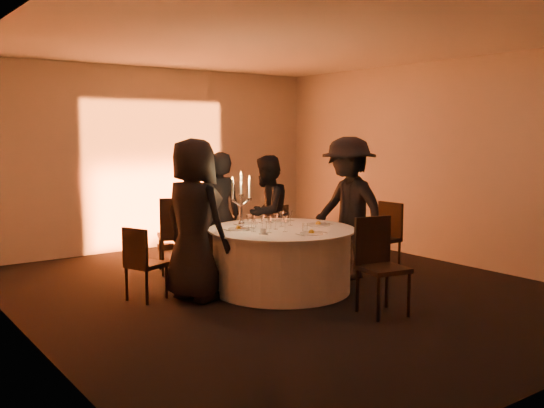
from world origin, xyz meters
TOP-DOWN VIEW (x-y plane):
  - floor at (0.00, 0.00)m, footprint 7.00×7.00m
  - ceiling at (0.00, 0.00)m, footprint 7.00×7.00m
  - wall_back at (0.00, 3.50)m, footprint 7.00×0.00m
  - wall_left at (-3.00, 0.00)m, footprint 0.00×7.00m
  - wall_right at (3.00, 0.00)m, footprint 0.00×7.00m
  - uplighter_fixture at (0.00, 3.20)m, footprint 0.25×0.12m
  - banquet_table at (0.00, 0.00)m, footprint 1.80×1.80m
  - chair_left at (-1.59, 0.55)m, footprint 0.49×0.49m
  - chair_back_left at (-0.64, 1.55)m, footprint 0.60×0.60m
  - chair_back_right at (0.93, 1.36)m, footprint 0.51×0.51m
  - chair_right at (1.75, -0.06)m, footprint 0.44×0.44m
  - chair_front at (0.28, -1.36)m, footprint 0.53×0.53m
  - guest_left at (-1.06, 0.27)m, footprint 0.80×1.03m
  - guest_back_left at (-0.27, 1.03)m, footprint 0.70×0.55m
  - guest_back_right at (0.51, 1.03)m, footprint 0.98×0.90m
  - guest_right at (1.11, -0.00)m, footprint 0.70×1.21m
  - plate_left at (-0.47, 0.24)m, footprint 0.36×0.26m
  - plate_back_left at (-0.14, 0.51)m, footprint 0.36×0.24m
  - plate_back_right at (0.32, 0.46)m, footprint 0.35×0.25m
  - plate_right at (0.52, -0.07)m, footprint 0.36×0.29m
  - plate_front at (0.03, -0.53)m, footprint 0.36×0.26m
  - coffee_cup at (-0.43, -0.23)m, footprint 0.11×0.11m
  - candelabra at (-0.47, 0.18)m, footprint 0.30×0.14m
  - wine_glass_a at (-0.42, 0.11)m, footprint 0.07×0.07m
  - wine_glass_b at (0.22, 0.11)m, footprint 0.07×0.07m
  - wine_glass_c at (-0.31, -0.18)m, footprint 0.07×0.07m
  - wine_glass_d at (0.07, 0.10)m, footprint 0.07×0.07m
  - wine_glass_e at (-0.11, -0.02)m, footprint 0.07×0.07m
  - wine_glass_f at (-0.33, -0.06)m, footprint 0.07×0.07m
  - wine_glass_g at (-0.13, -0.23)m, footprint 0.07×0.07m
  - wine_glass_h at (-0.43, -0.01)m, footprint 0.07×0.07m
  - tumbler_a at (-0.24, 0.26)m, footprint 0.07×0.07m
  - tumbler_b at (0.11, -0.31)m, footprint 0.07×0.07m
  - tumbler_c at (-0.16, 0.06)m, footprint 0.07×0.07m

SIDE VIEW (x-z plane):
  - floor at x=0.00m, z-range 0.00..0.00m
  - uplighter_fixture at x=0.00m, z-range 0.00..0.10m
  - banquet_table at x=0.00m, z-range 0.00..0.77m
  - chair_back_right at x=0.93m, z-range 0.05..0.90m
  - chair_left at x=-1.59m, z-range 0.05..0.91m
  - chair_right at x=1.75m, z-range 0.06..1.03m
  - chair_front at x=0.28m, z-range 0.07..1.10m
  - chair_back_left at x=-0.64m, z-range 0.07..1.13m
  - plate_back_left at x=-0.14m, z-range 0.77..0.78m
  - plate_back_right at x=0.32m, z-range 0.77..0.78m
  - plate_right at x=0.52m, z-range 0.74..0.83m
  - plate_front at x=0.03m, z-range 0.75..0.83m
  - plate_left at x=-0.47m, z-range 0.75..0.83m
  - coffee_cup at x=-0.43m, z-range 0.77..0.83m
  - guest_back_right at x=0.51m, z-range 0.00..1.62m
  - tumbler_a at x=-0.24m, z-range 0.77..0.86m
  - tumbler_b at x=0.11m, z-range 0.77..0.86m
  - tumbler_c at x=-0.16m, z-range 0.77..0.86m
  - guest_back_left at x=-0.27m, z-range 0.00..1.68m
  - wine_glass_a at x=-0.42m, z-range 0.81..1.00m
  - wine_glass_b at x=0.22m, z-range 0.81..1.00m
  - wine_glass_c at x=-0.31m, z-range 0.81..1.00m
  - wine_glass_d at x=0.07m, z-range 0.81..1.00m
  - wine_glass_e at x=-0.11m, z-range 0.81..1.00m
  - wine_glass_f at x=-0.33m, z-range 0.81..1.00m
  - wine_glass_g at x=-0.13m, z-range 0.81..1.00m
  - wine_glass_h at x=-0.43m, z-range 0.81..1.00m
  - guest_left at x=-1.06m, z-range 0.00..1.87m
  - guest_right at x=1.11m, z-range 0.00..1.88m
  - candelabra at x=-0.47m, z-range 0.66..1.37m
  - wall_back at x=0.00m, z-range -2.00..5.00m
  - wall_left at x=-3.00m, z-range -2.00..5.00m
  - wall_right at x=3.00m, z-range -2.00..5.00m
  - ceiling at x=0.00m, z-range 3.00..3.00m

